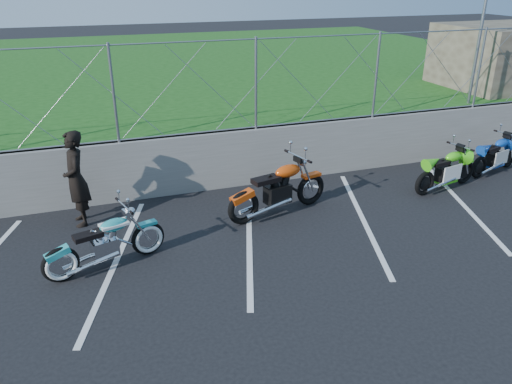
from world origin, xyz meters
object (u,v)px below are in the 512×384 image
object	(u,v)px
cruiser_turquoise	(107,244)
naked_orange	(280,191)
sportbike_blue	(496,156)
sportbike_green	(447,172)
person_standing	(76,179)

from	to	relation	value
cruiser_turquoise	naked_orange	distance (m)	3.57
cruiser_turquoise	sportbike_blue	xyz separation A→B (m)	(9.29, 1.36, -0.01)
sportbike_green	person_standing	world-z (taller)	person_standing
sportbike_green	naked_orange	bearing A→B (deg)	167.33
sportbike_blue	person_standing	distance (m)	9.70
cruiser_turquoise	person_standing	xyz separation A→B (m)	(-0.39, 1.81, 0.52)
sportbike_blue	person_standing	xyz separation A→B (m)	(-9.68, 0.45, 0.53)
sportbike_green	person_standing	distance (m)	7.92
cruiser_turquoise	naked_orange	world-z (taller)	naked_orange
naked_orange	sportbike_blue	bearing A→B (deg)	-9.80
sportbike_green	person_standing	bearing A→B (deg)	161.51
sportbike_blue	cruiser_turquoise	bearing A→B (deg)	172.95
cruiser_turquoise	naked_orange	xyz separation A→B (m)	(3.44, 0.95, 0.09)
sportbike_blue	naked_orange	bearing A→B (deg)	168.66
cruiser_turquoise	person_standing	bearing A→B (deg)	86.05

